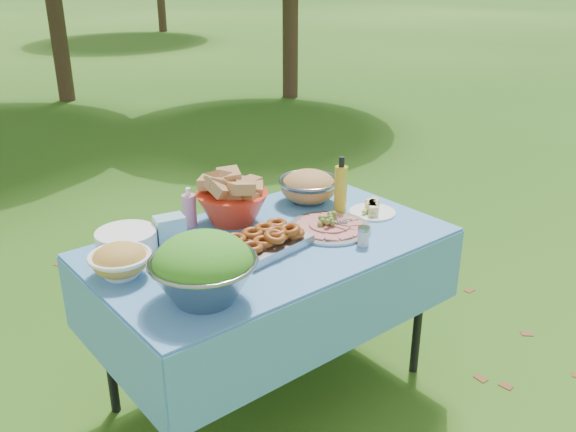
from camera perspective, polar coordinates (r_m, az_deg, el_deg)
The scene contains 14 objects.
ground at distance 2.93m, azimuth -1.54°, elevation -15.89°, with size 80.00×80.00×0.00m, color #10390A.
picnic_table at distance 2.71m, azimuth -1.62°, elevation -9.60°, with size 1.46×0.86×0.76m, color #84CCFF.
salad_bowl at distance 2.07m, azimuth -7.93°, elevation -4.84°, with size 0.37×0.37×0.24m, color gray, non-canonical shape.
pasta_bowl_white at distance 2.31m, azimuth -15.44°, elevation -4.02°, with size 0.22×0.22×0.12m, color white, non-canonical shape.
plate_stack at distance 2.52m, azimuth -14.88°, elevation -2.18°, with size 0.24×0.24×0.08m, color white.
wipes_box at distance 2.55m, azimuth -10.99°, elevation -1.17°, with size 0.12×0.09×0.11m, color #86C1D1.
sanitizer_bottle at distance 2.67m, azimuth -9.23°, elevation 0.85°, with size 0.06×0.06×0.17m, color #CB7A9A.
bread_bowl at distance 2.68m, azimuth -5.24°, elevation 1.56°, with size 0.32×0.32×0.21m, color red, non-canonical shape.
pasta_bowl_steel at distance 2.91m, azimuth 1.94°, elevation 2.82°, with size 0.29×0.29×0.15m, color gray, non-canonical shape.
fried_tray at distance 2.45m, azimuth -2.18°, elevation -2.19°, with size 0.34×0.24×0.08m, color #A3A3A8.
charcuterie_platter at distance 2.62m, azimuth 3.94°, elevation -0.43°, with size 0.36×0.36×0.08m, color #A0A2A7.
oil_bottle at distance 2.78m, azimuth 4.97°, elevation 2.93°, with size 0.06×0.06×0.26m, color gold.
cheese_plate at distance 2.81m, azimuth 7.91°, elevation 0.80°, with size 0.21×0.21×0.06m, color white.
shaker at distance 2.49m, azimuth 7.08°, elevation -1.89°, with size 0.05×0.05×0.08m, color silver.
Camera 1 is at (-1.38, -1.82, 1.84)m, focal length 38.00 mm.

